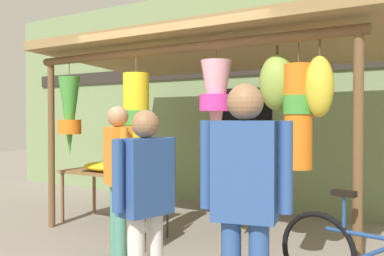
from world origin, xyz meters
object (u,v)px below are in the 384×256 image
object	(u,v)px
vendor_in_orange	(118,170)
folding_chair	(154,200)
display_table	(109,176)
flower_heap_on_table	(109,167)
shopper_by_bananas	(245,194)
customer_foreground	(145,196)

from	to	relation	value
vendor_in_orange	folding_chair	bearing A→B (deg)	100.80
display_table	flower_heap_on_table	xyz separation A→B (m)	(0.05, -0.05, 0.14)
vendor_in_orange	shopper_by_bananas	xyz separation A→B (m)	(1.96, -0.94, 0.06)
folding_chair	vendor_in_orange	bearing A→B (deg)	-79.20
folding_chair	vendor_in_orange	world-z (taller)	vendor_in_orange
display_table	customer_foreground	world-z (taller)	customer_foreground
folding_chair	flower_heap_on_table	bearing A→B (deg)	163.47
folding_chair	display_table	bearing A→B (deg)	161.73
display_table	customer_foreground	bearing A→B (deg)	-41.03
flower_heap_on_table	shopper_by_bananas	distance (m)	3.79
display_table	shopper_by_bananas	bearing A→B (deg)	-33.28
display_table	customer_foreground	size ratio (longest dim) A/B	0.86
customer_foreground	flower_heap_on_table	bearing A→B (deg)	139.11
flower_heap_on_table	shopper_by_bananas	bearing A→B (deg)	-33.03
display_table	vendor_in_orange	size ratio (longest dim) A/B	0.83
display_table	folding_chair	world-z (taller)	folding_chair
flower_heap_on_table	folding_chair	world-z (taller)	flower_heap_on_table
customer_foreground	display_table	bearing A→B (deg)	138.97
shopper_by_bananas	flower_heap_on_table	bearing A→B (deg)	146.97
display_table	customer_foreground	xyz separation A→B (m)	(2.35, -2.05, 0.24)
vendor_in_orange	customer_foreground	xyz separation A→B (m)	(1.09, -0.87, -0.04)
customer_foreground	shopper_by_bananas	xyz separation A→B (m)	(0.87, -0.07, 0.10)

